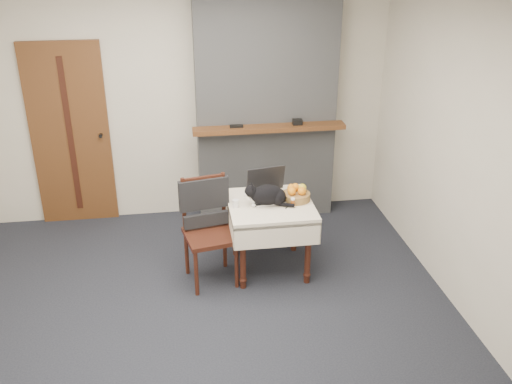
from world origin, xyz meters
TOP-DOWN VIEW (x-y plane):
  - ground at (0.00, 0.00)m, footprint 4.50×4.50m
  - room_shell at (0.00, 0.46)m, footprint 4.52×4.01m
  - door at (-1.20, 1.97)m, footprint 0.82×0.10m
  - chimney at (0.90, 1.85)m, footprint 1.62×0.48m
  - side_table at (0.75, 0.63)m, footprint 0.78×0.78m
  - laptop at (0.75, 0.77)m, footprint 0.42×0.38m
  - cat at (0.72, 0.61)m, footprint 0.45×0.21m
  - cream_jar at (0.42, 0.60)m, footprint 0.06×0.06m
  - pill_bottle at (0.94, 0.54)m, footprint 0.04×0.04m
  - fruit_basket at (1.00, 0.67)m, footprint 0.26×0.26m
  - desk_clutter at (0.94, 0.64)m, footprint 0.12×0.10m
  - chair at (0.15, 0.60)m, footprint 0.52×0.52m

SIDE VIEW (x-z plane):
  - ground at x=0.00m, z-range 0.00..0.00m
  - side_table at x=0.75m, z-range 0.24..0.94m
  - chair at x=0.15m, z-range 0.14..1.13m
  - desk_clutter at x=0.94m, z-range 0.70..0.71m
  - cream_jar at x=0.42m, z-range 0.70..0.77m
  - pill_bottle at x=0.94m, z-range 0.70..0.78m
  - fruit_basket at x=1.00m, z-range 0.69..0.83m
  - laptop at x=0.75m, z-range 0.63..0.91m
  - cat at x=0.72m, z-range 0.68..0.91m
  - door at x=-1.20m, z-range 0.00..2.00m
  - chimney at x=0.90m, z-range 0.00..2.60m
  - room_shell at x=0.00m, z-range 0.46..3.07m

